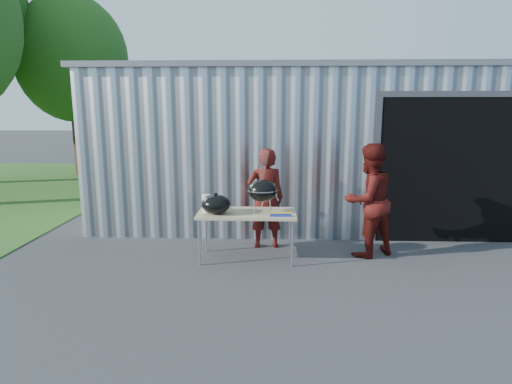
{
  "coord_description": "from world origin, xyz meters",
  "views": [
    {
      "loc": [
        0.26,
        -5.7,
        2.31
      ],
      "look_at": [
        0.01,
        0.74,
        1.05
      ],
      "focal_mm": 30.0,
      "sensor_mm": 36.0,
      "label": 1
    }
  ],
  "objects_px": {
    "kettle_grill": "(262,186)",
    "person_bystander": "(368,200)",
    "person_cook": "(266,198)",
    "folding_table": "(247,215)"
  },
  "relations": [
    {
      "from": "folding_table",
      "to": "kettle_grill",
      "type": "xyz_separation_m",
      "value": [
        0.24,
        -0.01,
        0.46
      ]
    },
    {
      "from": "person_cook",
      "to": "person_bystander",
      "type": "bearing_deg",
      "value": 160.61
    },
    {
      "from": "person_bystander",
      "to": "person_cook",
      "type": "bearing_deg",
      "value": -40.25
    },
    {
      "from": "folding_table",
      "to": "kettle_grill",
      "type": "bearing_deg",
      "value": -3.07
    },
    {
      "from": "folding_table",
      "to": "person_bystander",
      "type": "bearing_deg",
      "value": 7.7
    },
    {
      "from": "kettle_grill",
      "to": "person_cook",
      "type": "xyz_separation_m",
      "value": [
        0.04,
        0.62,
        -0.33
      ]
    },
    {
      "from": "kettle_grill",
      "to": "person_bystander",
      "type": "relative_size",
      "value": 0.53
    },
    {
      "from": "kettle_grill",
      "to": "person_cook",
      "type": "height_order",
      "value": "kettle_grill"
    },
    {
      "from": "folding_table",
      "to": "person_cook",
      "type": "distance_m",
      "value": 0.68
    },
    {
      "from": "person_cook",
      "to": "person_bystander",
      "type": "xyz_separation_m",
      "value": [
        1.62,
        -0.35,
        0.05
      ]
    }
  ]
}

